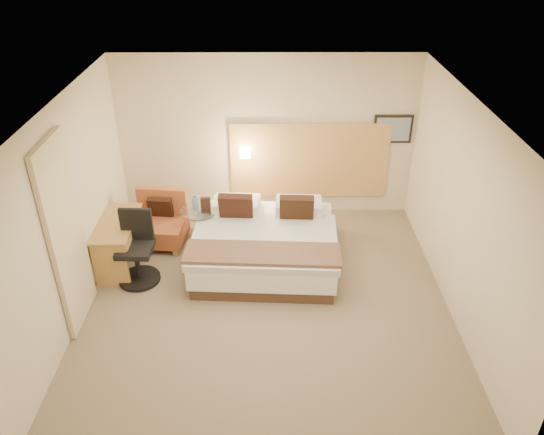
{
  "coord_description": "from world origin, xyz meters",
  "views": [
    {
      "loc": [
        0.04,
        -5.53,
        4.58
      ],
      "look_at": [
        0.07,
        0.41,
        1.08
      ],
      "focal_mm": 35.0,
      "sensor_mm": 36.0,
      "label": 1
    }
  ],
  "objects_px": {
    "lounge_chair": "(160,223)",
    "desk_chair": "(137,253)",
    "bed": "(265,243)",
    "desk": "(119,232)",
    "side_table": "(200,226)"
  },
  "relations": [
    {
      "from": "lounge_chair",
      "to": "desk",
      "type": "xyz_separation_m",
      "value": [
        -0.46,
        -0.6,
        0.23
      ]
    },
    {
      "from": "side_table",
      "to": "desk_chair",
      "type": "relative_size",
      "value": 0.6
    },
    {
      "from": "bed",
      "to": "desk",
      "type": "xyz_separation_m",
      "value": [
        -2.09,
        -0.06,
        0.23
      ]
    },
    {
      "from": "lounge_chair",
      "to": "side_table",
      "type": "bearing_deg",
      "value": -10.55
    },
    {
      "from": "lounge_chair",
      "to": "side_table",
      "type": "xyz_separation_m",
      "value": [
        0.63,
        -0.12,
        0.02
      ]
    },
    {
      "from": "side_table",
      "to": "desk",
      "type": "xyz_separation_m",
      "value": [
        -1.09,
        -0.49,
        0.21
      ]
    },
    {
      "from": "lounge_chair",
      "to": "desk_chair",
      "type": "height_order",
      "value": "desk_chair"
    },
    {
      "from": "side_table",
      "to": "desk",
      "type": "height_order",
      "value": "desk"
    },
    {
      "from": "bed",
      "to": "desk",
      "type": "distance_m",
      "value": 2.11
    },
    {
      "from": "desk",
      "to": "desk_chair",
      "type": "xyz_separation_m",
      "value": [
        0.32,
        -0.36,
        -0.13
      ]
    },
    {
      "from": "bed",
      "to": "desk_chair",
      "type": "bearing_deg",
      "value": -166.96
    },
    {
      "from": "bed",
      "to": "side_table",
      "type": "height_order",
      "value": "bed"
    },
    {
      "from": "lounge_chair",
      "to": "desk_chair",
      "type": "relative_size",
      "value": 0.83
    },
    {
      "from": "lounge_chair",
      "to": "bed",
      "type": "bearing_deg",
      "value": -18.5
    },
    {
      "from": "side_table",
      "to": "bed",
      "type": "bearing_deg",
      "value": -23.13
    }
  ]
}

